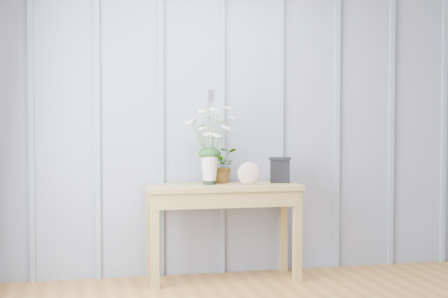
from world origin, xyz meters
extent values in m
cube|color=gray|center=(0.00, 2.25, 1.25)|extent=(4.00, 0.01, 2.50)
cube|color=#A4A5A9|center=(-0.35, 2.23, 1.45)|extent=(0.03, 0.01, 0.10)
cube|color=gray|center=(-1.75, 2.23, 1.25)|extent=(0.04, 0.03, 2.50)
cube|color=gray|center=(-1.25, 2.23, 1.25)|extent=(0.04, 0.03, 2.50)
cube|color=gray|center=(-0.75, 2.23, 1.25)|extent=(0.04, 0.03, 2.50)
cube|color=gray|center=(-0.25, 2.23, 1.25)|extent=(0.04, 0.03, 2.50)
cube|color=gray|center=(0.25, 2.23, 1.25)|extent=(0.04, 0.03, 2.50)
cube|color=gray|center=(0.75, 2.23, 1.25)|extent=(0.04, 0.03, 2.50)
cube|color=gray|center=(1.25, 2.23, 1.25)|extent=(0.04, 0.03, 2.50)
cube|color=gray|center=(1.75, 2.23, 1.25)|extent=(0.04, 0.03, 2.50)
cube|color=olive|center=(-0.30, 1.99, 0.73)|extent=(1.20, 0.45, 0.04)
cube|color=olive|center=(-0.30, 1.99, 0.65)|extent=(1.13, 0.42, 0.12)
cube|color=olive|center=(-0.85, 1.81, 0.35)|extent=(0.06, 0.06, 0.71)
cube|color=olive|center=(0.26, 1.81, 0.35)|extent=(0.06, 0.06, 0.71)
cube|color=olive|center=(-0.85, 2.17, 0.35)|extent=(0.06, 0.06, 0.71)
cube|color=olive|center=(0.26, 2.17, 0.35)|extent=(0.06, 0.06, 0.71)
cylinder|color=black|center=(-0.40, 2.01, 0.78)|extent=(0.10, 0.10, 0.06)
cone|color=beige|center=(-0.40, 2.01, 0.88)|extent=(0.16, 0.16, 0.23)
ellipsoid|color=#143615|center=(-0.40, 2.01, 0.99)|extent=(0.18, 0.15, 0.10)
imported|color=#143615|center=(-0.27, 2.13, 0.89)|extent=(0.27, 0.24, 0.28)
ellipsoid|color=#824D51|center=(-0.11, 1.92, 0.84)|extent=(0.18, 0.07, 0.18)
cube|color=black|center=(0.19, 2.04, 0.84)|extent=(0.18, 0.16, 0.18)
cube|color=black|center=(0.19, 2.04, 0.94)|extent=(0.20, 0.18, 0.02)
camera|label=1|loc=(-1.46, -3.22, 1.25)|focal=55.00mm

